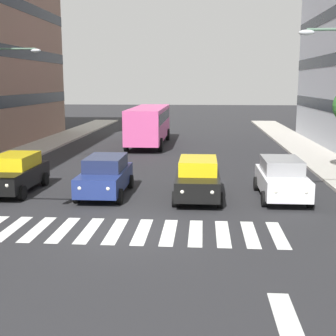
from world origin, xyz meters
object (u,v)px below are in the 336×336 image
at_px(car_0, 282,178).
at_px(car_2, 105,175).
at_px(bus_behind_traffic, 149,122).
at_px(street_lamp_right, 3,94).
at_px(car_1, 198,178).
at_px(car_3, 15,173).

xyz_separation_m(car_0, car_2, (7.70, -0.01, 0.00)).
relative_size(bus_behind_traffic, street_lamp_right, 1.56).
bearing_deg(car_0, car_1, 4.76).
bearing_deg(car_0, bus_behind_traffic, -65.59).
bearing_deg(bus_behind_traffic, car_3, 75.78).
height_order(car_1, bus_behind_traffic, bus_behind_traffic).
xyz_separation_m(car_0, car_1, (3.60, 0.30, 0.00)).
bearing_deg(bus_behind_traffic, street_lamp_right, 59.40).
height_order(car_1, car_3, same).
distance_m(car_0, street_lamp_right, 15.88).
distance_m(car_1, car_3, 8.36).
relative_size(car_0, car_3, 1.00).
bearing_deg(car_3, car_0, 178.71).
xyz_separation_m(car_3, bus_behind_traffic, (-4.23, -16.71, 0.97)).
bearing_deg(street_lamp_right, car_3, 116.54).
xyz_separation_m(car_2, car_3, (4.23, -0.26, 0.00)).
relative_size(car_1, car_2, 1.00).
distance_m(car_3, bus_behind_traffic, 17.26).
xyz_separation_m(car_1, bus_behind_traffic, (4.11, -17.27, 0.97)).
bearing_deg(car_3, street_lamp_right, -63.46).
distance_m(car_0, bus_behind_traffic, 18.67).
bearing_deg(street_lamp_right, car_2, 141.43).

